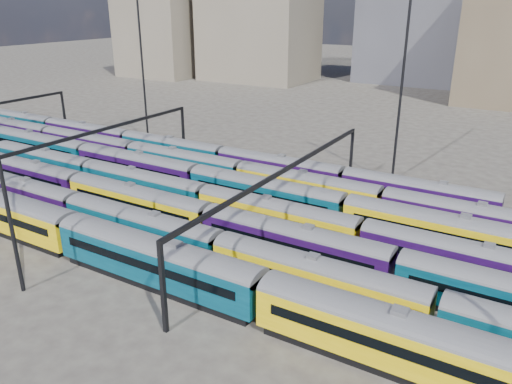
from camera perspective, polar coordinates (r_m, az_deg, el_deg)
The scene contains 12 objects.
ground at distance 60.57m, azimuth -5.16°, elevation -2.90°, with size 500.00×500.00×0.00m, color #3D3734.
rake_0 at distance 53.74m, azimuth -20.35°, elevation -4.05°, with size 133.58×3.26×5.50m.
rake_1 at distance 43.45m, azimuth 6.84°, elevation -9.35°, with size 99.47×2.91×4.90m.
rake_2 at distance 67.42m, azimuth -19.66°, elevation 0.83°, with size 121.81×2.97×5.00m.
rake_3 at distance 55.17m, azimuth 2.31°, elevation -2.42°, with size 97.78×2.87×4.82m.
rake_4 at distance 66.66m, azimuth -6.90°, elevation 1.80°, with size 125.72×3.07×5.16m.
rake_5 at distance 74.07m, azimuth -8.33°, elevation 3.57°, with size 98.99×2.90×4.88m.
rake_6 at distance 81.67m, azimuth -9.61°, elevation 5.10°, with size 97.26×2.85×4.79m.
gantry_1 at distance 71.43m, azimuth -18.55°, elevation 5.57°, with size 0.35×40.35×8.03m.
gantry_2 at distance 53.15m, azimuth 3.39°, elevation 1.56°, with size 0.35×40.35×8.03m.
mast_1 at distance 92.23m, azimuth -12.86°, elevation 13.94°, with size 1.40×0.50×25.60m.
mast_3 at distance 71.67m, azimuth 16.34°, elevation 11.75°, with size 1.40×0.50×25.60m.
Camera 1 is at (32.95, -44.60, 24.37)m, focal length 35.00 mm.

